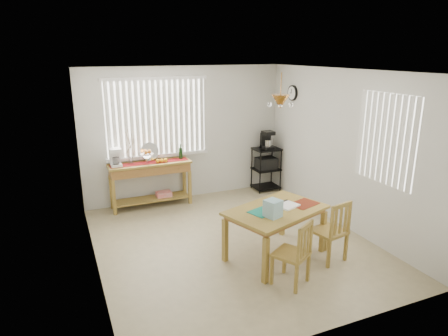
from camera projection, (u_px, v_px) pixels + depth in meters
name	position (u px, v px, depth m)	size (l,w,h in m)	color
ground	(232.00, 243.00, 6.19)	(4.00, 4.50, 0.01)	tan
room_shell	(232.00, 136.00, 5.73)	(4.20, 4.70, 2.70)	silver
sideboard	(151.00, 174.00, 7.50)	(1.53, 0.43, 0.86)	olive
sideboard_items	(136.00, 157.00, 7.31)	(1.45, 0.36, 0.66)	maroon
wire_cart	(266.00, 165.00, 8.44)	(0.53, 0.43, 0.91)	black
cart_items	(267.00, 140.00, 8.30)	(0.21, 0.26, 0.37)	black
dining_table	(276.00, 214.00, 5.62)	(1.58, 1.27, 0.73)	olive
table_items	(277.00, 208.00, 5.40)	(1.15, 0.55, 0.23)	#14735F
chair_left	(294.00, 254.00, 4.99)	(0.54, 0.54, 0.86)	olive
chair_right	(331.00, 231.00, 5.56)	(0.50, 0.50, 0.91)	olive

